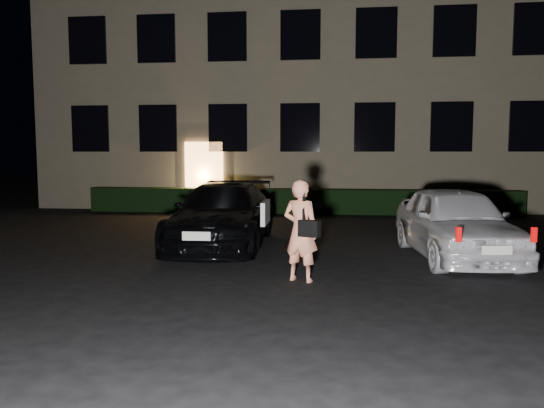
# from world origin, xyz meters

# --- Properties ---
(ground) EXTENTS (80.00, 80.00, 0.00)m
(ground) POSITION_xyz_m (0.00, 0.00, 0.00)
(ground) COLOR black
(ground) RESTS_ON ground
(building) EXTENTS (20.00, 8.11, 12.00)m
(building) POSITION_xyz_m (-0.00, 14.99, 6.00)
(building) COLOR #736752
(building) RESTS_ON ground
(hedge) EXTENTS (15.00, 0.70, 0.85)m
(hedge) POSITION_xyz_m (0.00, 10.50, 0.42)
(hedge) COLOR black
(hedge) RESTS_ON ground
(sedan) EXTENTS (2.19, 5.03, 1.42)m
(sedan) POSITION_xyz_m (-1.28, 3.78, 0.71)
(sedan) COLOR black
(sedan) RESTS_ON ground
(hatch) EXTENTS (2.13, 4.43, 1.46)m
(hatch) POSITION_xyz_m (3.64, 2.91, 0.73)
(hatch) COLOR white
(hatch) RESTS_ON ground
(man) EXTENTS (0.72, 0.62, 1.68)m
(man) POSITION_xyz_m (0.69, 0.64, 0.85)
(man) COLOR #F9946E
(man) RESTS_ON ground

